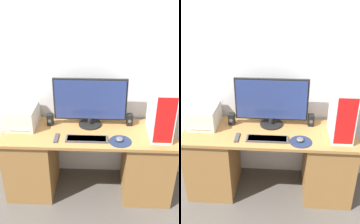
# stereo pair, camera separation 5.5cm
# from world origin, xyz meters

# --- Properties ---
(ground_plane) EXTENTS (12.00, 12.00, 0.00)m
(ground_plane) POSITION_xyz_m (0.00, 0.00, 0.00)
(ground_plane) COLOR #4C4742
(wall_back) EXTENTS (6.40, 0.05, 2.70)m
(wall_back) POSITION_xyz_m (0.00, 0.63, 1.35)
(wall_back) COLOR silver
(wall_back) RESTS_ON ground_plane
(desk) EXTENTS (1.70, 0.58, 0.74)m
(desk) POSITION_xyz_m (0.00, 0.29, 0.38)
(desk) COLOR olive
(desk) RESTS_ON ground_plane
(monitor) EXTENTS (0.73, 0.24, 0.50)m
(monitor) POSITION_xyz_m (0.01, 0.43, 1.00)
(monitor) COLOR black
(monitor) RESTS_ON desk
(keyboard) EXTENTS (0.40, 0.12, 0.02)m
(keyboard) POSITION_xyz_m (-0.01, 0.14, 0.75)
(keyboard) COLOR #3D3D42
(keyboard) RESTS_ON desk
(mousepad) EXTENTS (0.21, 0.21, 0.00)m
(mousepad) POSITION_xyz_m (0.30, 0.13, 0.74)
(mousepad) COLOR #19233D
(mousepad) RESTS_ON desk
(mouse) EXTENTS (0.07, 0.08, 0.03)m
(mouse) POSITION_xyz_m (0.30, 0.14, 0.75)
(mouse) COLOR #4C4C51
(mouse) RESTS_ON mousepad
(computer_tower) EXTENTS (0.19, 0.37, 0.50)m
(computer_tower) POSITION_xyz_m (0.68, 0.27, 0.99)
(computer_tower) COLOR white
(computer_tower) RESTS_ON desk
(printer) EXTENTS (0.28, 0.36, 0.21)m
(printer) POSITION_xyz_m (-0.68, 0.39, 0.84)
(printer) COLOR beige
(printer) RESTS_ON desk
(speaker_left) EXTENTS (0.06, 0.08, 0.12)m
(speaker_left) POSITION_xyz_m (-0.40, 0.41, 0.80)
(speaker_left) COLOR black
(speaker_left) RESTS_ON desk
(speaker_right) EXTENTS (0.06, 0.08, 0.12)m
(speaker_right) POSITION_xyz_m (0.41, 0.44, 0.80)
(speaker_right) COLOR black
(speaker_right) RESTS_ON desk
(remote_control) EXTENTS (0.04, 0.15, 0.02)m
(remote_control) POSITION_xyz_m (-0.30, 0.15, 0.74)
(remote_control) COLOR #38383D
(remote_control) RESTS_ON desk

